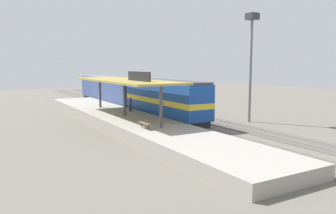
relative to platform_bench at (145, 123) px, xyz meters
name	(u,v)px	position (x,y,z in m)	size (l,w,h in m)	color
ground_plane	(178,119)	(8.00, 7.76, -1.34)	(120.00, 120.00, 0.00)	#666056
track_near	(163,120)	(6.00, 7.76, -1.31)	(3.20, 110.00, 0.16)	#565249
track_far	(196,117)	(10.60, 7.76, -1.31)	(3.20, 110.00, 0.16)	#565249
platform	(125,120)	(1.40, 7.76, -0.89)	(6.00, 44.00, 0.90)	#9E998E
station_canopy	(125,81)	(1.40, 7.66, 3.19)	(5.20, 18.00, 4.70)	#47474C
platform_bench	(145,123)	(0.00, 0.00, 0.00)	(0.44, 1.70, 0.50)	#333338
locomotive	(164,99)	(6.00, 7.36, 1.07)	(2.93, 14.43, 4.44)	#28282D
passenger_carriage_single	(109,90)	(6.00, 25.36, 0.97)	(2.90, 20.00, 4.24)	#28282D
light_mast	(251,45)	(13.80, 2.15, 7.05)	(1.10, 1.10, 11.70)	slate
person_waiting	(130,103)	(3.13, 10.24, 0.51)	(0.34, 0.34, 1.71)	#4C4C51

